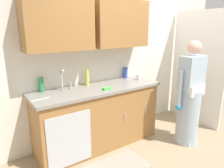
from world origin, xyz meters
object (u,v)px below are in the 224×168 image
cup_by_sink (139,77)px  bottle_water_tall (41,85)px  sink (69,93)px  person_at_sink (189,102)px  sponge (106,89)px  bottle_dish_liquid (87,77)px  bottle_soap (125,73)px  knife_on_counter (41,99)px

cup_by_sink → bottle_water_tall: bearing=171.3°
sink → person_at_sink: 1.83m
sponge → bottle_dish_liquid: bearing=109.3°
person_at_sink → sponge: 1.31m
sink → sponge: 0.53m
person_at_sink → bottle_water_tall: 2.21m
bottle_dish_liquid → bottle_soap: bearing=4.5°
sink → cup_by_sink: size_ratio=5.35×
knife_on_counter → bottle_dish_liquid: bearing=-167.8°
bottle_water_tall → bottle_dish_liquid: bottle_dish_liquid is taller
person_at_sink → cup_by_sink: person_at_sink is taller
person_at_sink → knife_on_counter: 2.18m
sink → cup_by_sink: bearing=-0.3°
person_at_sink → sponge: size_ratio=14.73×
bottle_water_tall → sink: bearing=-37.9°
person_at_sink → bottle_dish_liquid: (-1.27, 0.92, 0.37)m
bottle_soap → bottle_dish_liquid: (-0.78, -0.06, 0.03)m
sink → sponge: (0.50, -0.18, 0.03)m
person_at_sink → knife_on_counter: size_ratio=6.75×
bottle_dish_liquid → cup_by_sink: (0.89, -0.17, -0.08)m
person_at_sink → sponge: bearing=153.5°
sink → person_at_sink: person_at_sink is taller
bottle_water_tall → cup_by_sink: bearing=-8.7°
person_at_sink → knife_on_counter: (-2.05, 0.69, 0.25)m
sink → knife_on_counter: size_ratio=2.08×
bottle_dish_liquid → cup_by_sink: 0.91m
bottle_water_tall → sponge: 0.90m
bottle_water_tall → sponge: bearing=-27.5°
bottle_soap → knife_on_counter: (-1.56, -0.30, -0.09)m
cup_by_sink → person_at_sink: bearing=-62.7°
knife_on_counter → bottle_soap: bearing=-173.8°
bottle_dish_liquid → cup_by_sink: bearing=-11.1°
cup_by_sink → sponge: 0.79m
bottle_water_tall → cup_by_sink: size_ratio=2.19×
sink → person_at_sink: size_ratio=0.31×
person_at_sink → cup_by_sink: bearing=117.3°
person_at_sink → bottle_soap: bearing=116.5°
person_at_sink → bottle_water_tall: size_ratio=7.93×
cup_by_sink → knife_on_counter: size_ratio=0.39×
bottle_dish_liquid → knife_on_counter: 0.82m
bottle_soap → sponge: size_ratio=1.70×
person_at_sink → bottle_water_tall: person_at_sink is taller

